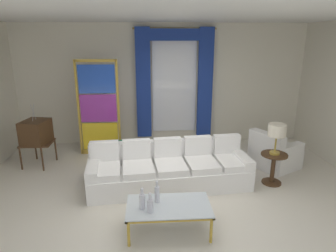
{
  "coord_description": "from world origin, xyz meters",
  "views": [
    {
      "loc": [
        -0.36,
        -4.43,
        2.65
      ],
      "look_at": [
        0.0,
        0.9,
        1.05
      ],
      "focal_mm": 31.6,
      "sensor_mm": 36.0,
      "label": 1
    }
  ],
  "objects_px": {
    "coffee_table": "(169,208)",
    "bottle_amber_squat": "(150,205)",
    "bottle_crystal_tall": "(157,193)",
    "couch_white_long": "(169,169)",
    "table_lamp_brass": "(277,132)",
    "vintage_tv": "(36,133)",
    "peacock_figurine": "(122,150)",
    "armchair_white": "(273,154)",
    "bottle_blue_decanter": "(142,200)",
    "round_side_table": "(273,166)",
    "stained_glass_divider": "(99,110)"
  },
  "relations": [
    {
      "from": "bottle_blue_decanter",
      "to": "armchair_white",
      "type": "bearing_deg",
      "value": 37.45
    },
    {
      "from": "bottle_crystal_tall",
      "to": "bottle_blue_decanter",
      "type": "bearing_deg",
      "value": -142.53
    },
    {
      "from": "vintage_tv",
      "to": "peacock_figurine",
      "type": "bearing_deg",
      "value": 5.74
    },
    {
      "from": "bottle_crystal_tall",
      "to": "armchair_white",
      "type": "height_order",
      "value": "armchair_white"
    },
    {
      "from": "couch_white_long",
      "to": "stained_glass_divider",
      "type": "relative_size",
      "value": 1.36
    },
    {
      "from": "round_side_table",
      "to": "bottle_amber_squat",
      "type": "bearing_deg",
      "value": -147.81
    },
    {
      "from": "armchair_white",
      "to": "stained_glass_divider",
      "type": "distance_m",
      "value": 3.97
    },
    {
      "from": "bottle_blue_decanter",
      "to": "stained_glass_divider",
      "type": "xyz_separation_m",
      "value": [
        -1.03,
        3.12,
        0.52
      ]
    },
    {
      "from": "bottle_blue_decanter",
      "to": "bottle_crystal_tall",
      "type": "distance_m",
      "value": 0.26
    },
    {
      "from": "bottle_blue_decanter",
      "to": "peacock_figurine",
      "type": "relative_size",
      "value": 0.53
    },
    {
      "from": "coffee_table",
      "to": "table_lamp_brass",
      "type": "distance_m",
      "value": 2.52
    },
    {
      "from": "bottle_crystal_tall",
      "to": "coffee_table",
      "type": "bearing_deg",
      "value": -31.16
    },
    {
      "from": "vintage_tv",
      "to": "armchair_white",
      "type": "bearing_deg",
      "value": -5.2
    },
    {
      "from": "table_lamp_brass",
      "to": "couch_white_long",
      "type": "bearing_deg",
      "value": 177.3
    },
    {
      "from": "couch_white_long",
      "to": "bottle_amber_squat",
      "type": "distance_m",
      "value": 1.6
    },
    {
      "from": "peacock_figurine",
      "to": "table_lamp_brass",
      "type": "height_order",
      "value": "table_lamp_brass"
    },
    {
      "from": "coffee_table",
      "to": "vintage_tv",
      "type": "distance_m",
      "value": 3.63
    },
    {
      "from": "bottle_crystal_tall",
      "to": "couch_white_long",
      "type": "bearing_deg",
      "value": 78.61
    },
    {
      "from": "couch_white_long",
      "to": "coffee_table",
      "type": "xyz_separation_m",
      "value": [
        -0.1,
        -1.4,
        0.07
      ]
    },
    {
      "from": "couch_white_long",
      "to": "armchair_white",
      "type": "xyz_separation_m",
      "value": [
        2.26,
        0.63,
        -0.02
      ]
    },
    {
      "from": "coffee_table",
      "to": "armchair_white",
      "type": "bearing_deg",
      "value": 40.62
    },
    {
      "from": "couch_white_long",
      "to": "vintage_tv",
      "type": "bearing_deg",
      "value": 158.42
    },
    {
      "from": "bottle_amber_squat",
      "to": "vintage_tv",
      "type": "distance_m",
      "value": 3.55
    },
    {
      "from": "coffee_table",
      "to": "vintage_tv",
      "type": "relative_size",
      "value": 0.87
    },
    {
      "from": "couch_white_long",
      "to": "peacock_figurine",
      "type": "xyz_separation_m",
      "value": [
        -0.98,
        1.26,
        -0.09
      ]
    },
    {
      "from": "bottle_crystal_tall",
      "to": "table_lamp_brass",
      "type": "bearing_deg",
      "value": 28.72
    },
    {
      "from": "couch_white_long",
      "to": "bottle_crystal_tall",
      "type": "xyz_separation_m",
      "value": [
        -0.26,
        -1.3,
        0.24
      ]
    },
    {
      "from": "couch_white_long",
      "to": "bottle_amber_squat",
      "type": "xyz_separation_m",
      "value": [
        -0.36,
        -1.54,
        0.22
      ]
    },
    {
      "from": "peacock_figurine",
      "to": "vintage_tv",
      "type": "bearing_deg",
      "value": -174.26
    },
    {
      "from": "armchair_white",
      "to": "vintage_tv",
      "type": "bearing_deg",
      "value": 174.8
    },
    {
      "from": "bottle_blue_decanter",
      "to": "bottle_amber_squat",
      "type": "height_order",
      "value": "bottle_blue_decanter"
    },
    {
      "from": "stained_glass_divider",
      "to": "round_side_table",
      "type": "xyz_separation_m",
      "value": [
        3.44,
        -1.75,
        -0.7
      ]
    },
    {
      "from": "bottle_amber_squat",
      "to": "vintage_tv",
      "type": "bearing_deg",
      "value": 132.13
    },
    {
      "from": "round_side_table",
      "to": "stained_glass_divider",
      "type": "bearing_deg",
      "value": 153.0
    },
    {
      "from": "round_side_table",
      "to": "coffee_table",
      "type": "bearing_deg",
      "value": -147.5
    },
    {
      "from": "couch_white_long",
      "to": "round_side_table",
      "type": "xyz_separation_m",
      "value": [
        1.95,
        -0.09,
        0.05
      ]
    },
    {
      "from": "bottle_amber_squat",
      "to": "peacock_figurine",
      "type": "distance_m",
      "value": 2.89
    },
    {
      "from": "couch_white_long",
      "to": "stained_glass_divider",
      "type": "xyz_separation_m",
      "value": [
        -1.5,
        1.66,
        0.75
      ]
    },
    {
      "from": "table_lamp_brass",
      "to": "bottle_amber_squat",
      "type": "bearing_deg",
      "value": -147.81
    },
    {
      "from": "peacock_figurine",
      "to": "couch_white_long",
      "type": "bearing_deg",
      "value": -52.08
    },
    {
      "from": "vintage_tv",
      "to": "bottle_amber_squat",
      "type": "bearing_deg",
      "value": -47.87
    },
    {
      "from": "stained_glass_divider",
      "to": "peacock_figurine",
      "type": "relative_size",
      "value": 3.67
    },
    {
      "from": "couch_white_long",
      "to": "armchair_white",
      "type": "height_order",
      "value": "couch_white_long"
    },
    {
      "from": "coffee_table",
      "to": "bottle_amber_squat",
      "type": "height_order",
      "value": "bottle_amber_squat"
    },
    {
      "from": "bottle_crystal_tall",
      "to": "stained_glass_divider",
      "type": "distance_m",
      "value": 3.25
    },
    {
      "from": "vintage_tv",
      "to": "couch_white_long",
      "type": "bearing_deg",
      "value": -21.58
    },
    {
      "from": "vintage_tv",
      "to": "armchair_white",
      "type": "xyz_separation_m",
      "value": [
        4.99,
        -0.45,
        -0.44
      ]
    },
    {
      "from": "armchair_white",
      "to": "stained_glass_divider",
      "type": "relative_size",
      "value": 0.5
    },
    {
      "from": "vintage_tv",
      "to": "round_side_table",
      "type": "xyz_separation_m",
      "value": [
        4.68,
        -1.17,
        -0.37
      ]
    },
    {
      "from": "vintage_tv",
      "to": "round_side_table",
      "type": "bearing_deg",
      "value": -14.08
    }
  ]
}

